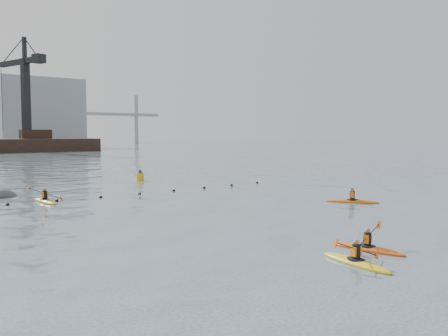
# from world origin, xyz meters

# --- Properties ---
(ground) EXTENTS (400.00, 400.00, 0.00)m
(ground) POSITION_xyz_m (0.00, 0.00, 0.00)
(ground) COLOR #3D5059
(ground) RESTS_ON ground
(float_line) EXTENTS (33.24, 0.73, 0.24)m
(float_line) POSITION_xyz_m (-0.50, 22.53, 0.03)
(float_line) COLOR black
(float_line) RESTS_ON ground
(kayaker_0) EXTENTS (2.09, 3.11, 1.12)m
(kayaker_0) POSITION_xyz_m (3.14, 1.97, 0.09)
(kayaker_0) COLOR #CE4D13
(kayaker_0) RESTS_ON ground
(kayaker_1) EXTENTS (2.11, 3.12, 1.13)m
(kayaker_1) POSITION_xyz_m (1.18, 1.02, 0.09)
(kayaker_1) COLOR gold
(kayaker_1) RESTS_ON ground
(kayaker_3) EXTENTS (2.33, 3.40, 1.29)m
(kayaker_3) POSITION_xyz_m (-2.71, 22.55, 0.10)
(kayaker_3) COLOR gold
(kayaker_3) RESTS_ON ground
(kayaker_4) EXTENTS (2.54, 3.15, 1.21)m
(kayaker_4) POSITION_xyz_m (13.02, 10.15, 0.10)
(kayaker_4) COLOR #CD6313
(kayaker_4) RESTS_ON ground
(mooring_buoy) EXTENTS (2.60, 2.30, 1.47)m
(mooring_buoy) POSITION_xyz_m (-4.15, 26.94, 0.00)
(mooring_buoy) COLOR #37393B
(mooring_buoy) RESTS_ON ground
(nav_buoy) EXTENTS (0.70, 0.70, 1.27)m
(nav_buoy) POSITION_xyz_m (8.72, 31.16, 0.39)
(nav_buoy) COLOR gold
(nav_buoy) RESTS_ON ground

